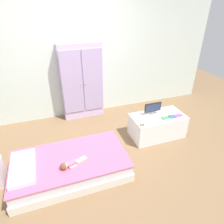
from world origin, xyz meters
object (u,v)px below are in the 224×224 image
object	(u,v)px
book_purple	(178,115)
tv_stand	(157,126)
doll	(69,165)
wardrobe	(82,82)
rocking_horse_toy	(143,123)
book_blue	(173,117)
book_green	(165,118)
bed	(71,166)
tv_monitor	(153,108)

from	to	relation	value
book_purple	tv_stand	bearing A→B (deg)	161.31
doll	wardrobe	distance (m)	1.96
rocking_horse_toy	book_blue	world-z (taller)	rocking_horse_toy
doll	tv_stand	world-z (taller)	tv_stand
wardrobe	book_green	bearing A→B (deg)	-47.68
bed	doll	bearing A→B (deg)	-101.98
rocking_horse_toy	book_green	xyz separation A→B (m)	(0.49, 0.07, -0.04)
doll	book_green	bearing A→B (deg)	14.66
book_blue	bed	bearing A→B (deg)	-170.77
bed	wardrobe	xyz separation A→B (m)	(0.56, 1.65, 0.65)
wardrobe	rocking_horse_toy	size ratio (longest dim) A/B	15.03
bed	rocking_horse_toy	world-z (taller)	rocking_horse_toy
doll	book_green	distance (m)	1.88
bed	tv_stand	bearing A→B (deg)	14.20
doll	book_purple	world-z (taller)	book_purple
doll	book_green	world-z (taller)	book_green
doll	bed	bearing A→B (deg)	78.02
tv_stand	book_blue	bearing A→B (deg)	-27.91
bed	tv_monitor	size ratio (longest dim) A/B	5.07
tv_stand	book_green	size ratio (longest dim) A/B	7.16
tv_stand	bed	bearing A→B (deg)	-165.80
doll	book_purple	distance (m)	2.14
tv_monitor	book_green	size ratio (longest dim) A/B	2.38
bed	doll	world-z (taller)	doll
bed	wardrobe	world-z (taller)	wardrobe
bed	rocking_horse_toy	xyz separation A→B (m)	(1.29, 0.24, 0.33)
doll	book_blue	world-z (taller)	book_blue
rocking_horse_toy	book_blue	xyz separation A→B (m)	(0.64, 0.07, -0.04)
rocking_horse_toy	book_purple	size ratio (longest dim) A/B	0.68
doll	tv_monitor	world-z (taller)	tv_monitor
bed	tv_stand	distance (m)	1.76
bed	tv_monitor	world-z (taller)	tv_monitor
doll	rocking_horse_toy	distance (m)	1.39
book_green	rocking_horse_toy	bearing A→B (deg)	-171.53
bed	book_purple	xyz separation A→B (m)	(2.05, 0.31, 0.30)
bed	wardrobe	distance (m)	1.86
bed	book_purple	bearing A→B (deg)	8.67
wardrobe	rocking_horse_toy	world-z (taller)	wardrobe
tv_stand	book_purple	bearing A→B (deg)	-18.69
doll	book_blue	xyz separation A→B (m)	(1.96, 0.47, 0.11)
bed	book_blue	size ratio (longest dim) A/B	14.52
wardrobe	book_purple	distance (m)	2.04
bed	rocking_horse_toy	bearing A→B (deg)	10.55
doll	rocking_horse_toy	xyz separation A→B (m)	(1.33, 0.40, 0.15)
bed	book_purple	world-z (taller)	book_purple
doll	book_green	xyz separation A→B (m)	(1.81, 0.47, 0.11)
book_purple	bed	bearing A→B (deg)	-171.33
wardrobe	book_green	distance (m)	1.85
rocking_horse_toy	tv_monitor	bearing A→B (deg)	39.88
bed	doll	xyz separation A→B (m)	(-0.03, -0.16, 0.19)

